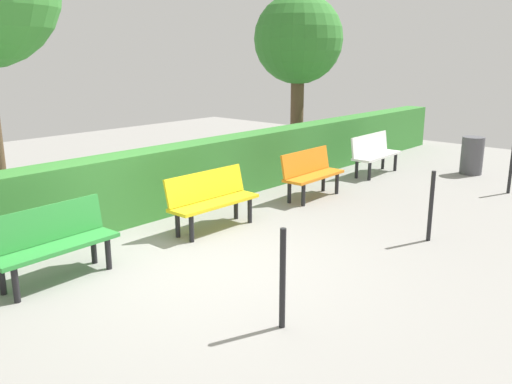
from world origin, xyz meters
TOP-DOWN VIEW (x-y plane):
  - ground_plane at (0.00, 0.00)m, footprint 22.50×22.50m
  - bench_white at (-6.08, -0.92)m, footprint 1.50×0.49m
  - bench_orange at (-3.59, -0.79)m, footprint 1.39×0.49m
  - bench_yellow at (-1.16, -0.85)m, footprint 1.49×0.49m
  - bench_green at (1.34, -0.87)m, footprint 1.48×0.51m
  - hedge_row at (-1.14, -2.04)m, footprint 18.50×0.54m
  - tree_near at (-6.38, -3.26)m, footprint 2.11×2.11m
  - railing_post_near at (-6.32, 1.81)m, footprint 0.06×0.06m
  - railing_post_mid at (-2.82, 1.81)m, footprint 0.06×0.06m
  - railing_post_far at (0.45, 1.81)m, footprint 0.06×0.06m
  - trash_bin at (-7.50, 0.66)m, footprint 0.46×0.46m

SIDE VIEW (x-z plane):
  - ground_plane at x=0.00m, z-range 0.00..0.00m
  - trash_bin at x=-7.50m, z-range 0.00..0.81m
  - bench_orange at x=-3.59m, z-range 0.05..0.91m
  - bench_green at x=1.34m, z-range 0.05..0.91m
  - bench_yellow at x=-1.16m, z-range 0.05..0.91m
  - bench_white at x=-6.08m, z-range 0.05..0.91m
  - railing_post_near at x=-6.32m, z-range 0.00..1.00m
  - railing_post_mid at x=-2.82m, z-range 0.00..1.00m
  - railing_post_far at x=0.45m, z-range 0.00..1.00m
  - hedge_row at x=-1.14m, z-range 0.00..1.08m
  - tree_near at x=-6.38m, z-range 0.87..4.80m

